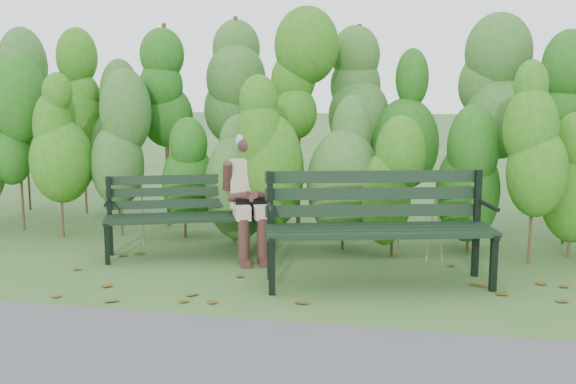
# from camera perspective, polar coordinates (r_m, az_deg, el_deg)

# --- Properties ---
(ground) EXTENTS (80.00, 80.00, 0.00)m
(ground) POSITION_cam_1_polar(r_m,az_deg,el_deg) (5.83, -0.71, -7.82)
(ground) COLOR #365A27
(hedge_band) EXTENTS (11.04, 1.67, 2.42)m
(hedge_band) POSITION_cam_1_polar(r_m,az_deg,el_deg) (7.43, 2.39, 5.62)
(hedge_band) COLOR #47381E
(hedge_band) RESTS_ON ground
(leaf_litter) EXTENTS (5.64, 2.21, 0.01)m
(leaf_litter) POSITION_cam_1_polar(r_m,az_deg,el_deg) (5.71, -4.20, -8.18)
(leaf_litter) COLOR #574211
(leaf_litter) RESTS_ON ground
(bench_left) EXTENTS (1.68, 1.07, 0.80)m
(bench_left) POSITION_cam_1_polar(r_m,az_deg,el_deg) (6.82, -8.55, -1.40)
(bench_left) COLOR black
(bench_left) RESTS_ON ground
(bench_right) EXTENTS (2.01, 1.09, 0.96)m
(bench_right) POSITION_cam_1_polar(r_m,az_deg,el_deg) (5.83, 7.55, -2.19)
(bench_right) COLOR black
(bench_right) RESTS_ON ground
(seated_woman) EXTENTS (0.60, 0.81, 1.26)m
(seated_woman) POSITION_cam_1_polar(r_m,az_deg,el_deg) (6.66, -3.31, 0.40)
(seated_woman) COLOR #BEB594
(seated_woman) RESTS_ON ground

